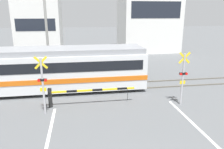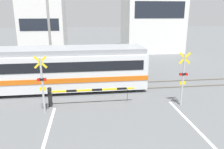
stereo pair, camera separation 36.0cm
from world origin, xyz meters
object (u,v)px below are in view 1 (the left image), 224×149
commuter_train (20,69)px  crossing_barrier_near (76,93)px  crossing_signal_left (43,83)px  crossing_barrier_far (129,67)px  crossing_signal_right (183,76)px  pedestrian (96,59)px

commuter_train → crossing_barrier_near: bearing=-38.8°
crossing_signal_left → crossing_barrier_far: bearing=46.5°
crossing_barrier_near → crossing_barrier_far: bearing=51.6°
crossing_signal_right → crossing_barrier_far: bearing=104.3°
commuter_train → crossing_signal_left: (2.00, -3.75, 0.15)m
commuter_train → crossing_signal_right: (9.78, -3.75, 0.15)m
crossing_barrier_far → crossing_barrier_near: bearing=-128.4°
commuter_train → crossing_barrier_far: bearing=18.4°
crossing_signal_left → crossing_signal_right: 7.77m
crossing_barrier_far → pedestrian: (-2.54, 2.84, 0.17)m
crossing_signal_right → crossing_signal_left: bearing=180.0°
commuter_train → crossing_barrier_far: commuter_train is taller
commuter_train → crossing_signal_left: crossing_signal_left is taller
commuter_train → pedestrian: 7.91m
crossing_barrier_far → crossing_signal_right: crossing_signal_right is taller
crossing_barrier_near → pedestrian: 8.71m
crossing_barrier_near → pedestrian: pedestrian is taller
crossing_barrier_near → crossing_signal_right: size_ratio=1.59×
commuter_train → crossing_barrier_far: size_ratio=3.36×
crossing_barrier_near → crossing_barrier_far: same height
crossing_barrier_near → pedestrian: bearing=77.1°
crossing_barrier_near → commuter_train: bearing=141.2°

